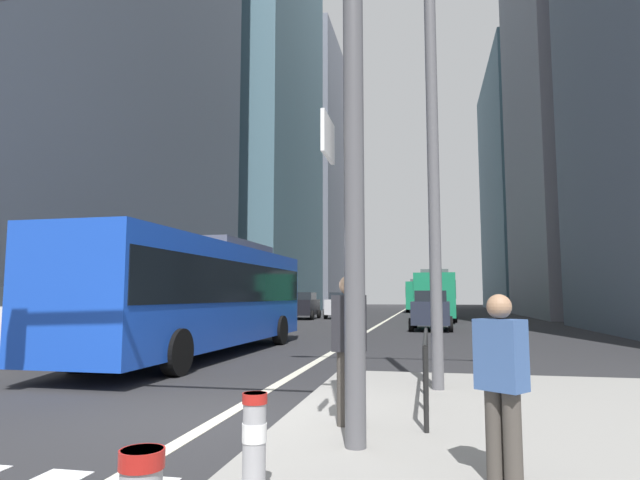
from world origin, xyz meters
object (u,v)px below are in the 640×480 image
at_px(car_oncoming_mid, 304,305).
at_px(traffic_signal_gantry, 176,87).
at_px(pedestrian_waiting, 349,341).
at_px(city_bus_red_distant, 421,294).
at_px(car_receding_near, 431,310).
at_px(city_bus_red_receding, 436,294).
at_px(car_receding_far, 433,306).
at_px(bollard_left, 254,439).
at_px(sedan_white_oncoming, 47,321).
at_px(city_bus_blue_oncoming, 203,291).
at_px(street_lamp_post, 431,90).
at_px(car_oncoming_far, 341,305).
at_px(pedestrian_walking, 502,379).

distance_m(car_oncoming_mid, traffic_signal_gantry, 33.56).
bearing_deg(car_oncoming_mid, pedestrian_waiting, -75.91).
bearing_deg(city_bus_red_distant, car_receding_near, -88.29).
xyz_separation_m(city_bus_red_receding, city_bus_red_distant, (-1.32, 19.93, -0.00)).
relative_size(car_receding_near, car_receding_far, 0.97).
distance_m(city_bus_red_receding, car_receding_near, 11.56).
distance_m(traffic_signal_gantry, bollard_left, 4.12).
distance_m(sedan_white_oncoming, city_bus_red_distant, 46.75).
distance_m(car_oncoming_mid, pedestrian_waiting, 32.96).
height_order(car_receding_near, bollard_left, car_receding_near).
relative_size(city_bus_red_receding, bollard_left, 14.99).
bearing_deg(sedan_white_oncoming, car_receding_far, 65.61).
height_order(city_bus_red_distant, bollard_left, city_bus_red_distant).
height_order(car_oncoming_mid, pedestrian_waiting, car_oncoming_mid).
height_order(city_bus_red_receding, traffic_signal_gantry, traffic_signal_gantry).
xyz_separation_m(traffic_signal_gantry, bollard_left, (1.51, -1.50, -3.53)).
relative_size(sedan_white_oncoming, bollard_left, 5.53).
distance_m(city_bus_blue_oncoming, car_receding_far, 22.80).
relative_size(car_oncoming_mid, street_lamp_post, 0.56).
distance_m(city_bus_blue_oncoming, bollard_left, 11.60).
bearing_deg(pedestrian_waiting, sedan_white_oncoming, 144.86).
bearing_deg(street_lamp_post, car_oncoming_far, 101.98).
bearing_deg(city_bus_red_receding, car_receding_far, -95.51).
relative_size(car_receding_far, pedestrian_walking, 2.88).
xyz_separation_m(car_oncoming_far, pedestrian_waiting, (5.52, -33.86, 0.16)).
bearing_deg(city_bus_red_receding, sedan_white_oncoming, -112.66).
bearing_deg(street_lamp_post, traffic_signal_gantry, -129.16).
distance_m(city_bus_red_distant, car_receding_far, 22.57).
bearing_deg(car_receding_far, city_bus_red_receding, 84.49).
height_order(city_bus_red_distant, traffic_signal_gantry, traffic_signal_gantry).
relative_size(sedan_white_oncoming, car_receding_near, 1.01).
bearing_deg(traffic_signal_gantry, city_bus_blue_oncoming, 111.53).
height_order(car_oncoming_far, street_lamp_post, street_lamp_post).
xyz_separation_m(city_bus_blue_oncoming, city_bus_red_distant, (5.57, 44.32, -0.00)).
relative_size(car_receding_near, street_lamp_post, 0.54).
bearing_deg(pedestrian_walking, city_bus_red_distant, 91.45).
height_order(city_bus_red_receding, car_receding_far, city_bus_red_receding).
relative_size(city_bus_blue_oncoming, sedan_white_oncoming, 2.71).
distance_m(car_receding_near, car_receding_far, 8.93).
distance_m(car_oncoming_far, bollard_left, 36.60).
relative_size(car_receding_near, pedestrian_waiting, 2.42).
distance_m(car_oncoming_mid, bollard_left, 35.19).
bearing_deg(pedestrian_waiting, city_bus_blue_oncoming, 124.05).
xyz_separation_m(car_receding_far, bollard_left, (-1.62, -32.18, -0.40)).
distance_m(city_bus_blue_oncoming, traffic_signal_gantry, 9.82).
relative_size(car_receding_near, traffic_signal_gantry, 0.69).
distance_m(car_receding_near, street_lamp_post, 18.60).
distance_m(sedan_white_oncoming, street_lamp_post, 11.86).
bearing_deg(traffic_signal_gantry, car_receding_far, 84.18).
bearing_deg(traffic_signal_gantry, car_oncoming_mid, 100.56).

